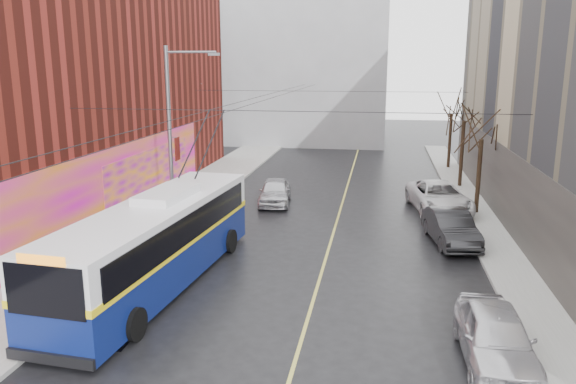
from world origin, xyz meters
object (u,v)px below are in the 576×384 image
object	(u,v)px
trolleybus	(156,242)
pedestrian_b	(143,218)
tree_near	(483,125)
parked_car_c	(439,197)
streetlight_pole	(173,135)
tree_far	(452,104)
parked_car_b	(451,227)
following_car	(275,191)
pedestrian_a	(137,222)
pedestrian_c	(157,211)
tree_mid	(465,109)
parked_car_a	(495,337)

from	to	relation	value
trolleybus	pedestrian_b	distance (m)	6.26
tree_near	parked_car_c	bearing A→B (deg)	170.09
streetlight_pole	tree_far	world-z (taller)	streetlight_pole
parked_car_b	streetlight_pole	bearing A→B (deg)	172.49
streetlight_pole	following_car	distance (m)	8.59
following_car	pedestrian_a	size ratio (longest dim) A/B	2.58
pedestrian_c	tree_mid	bearing A→B (deg)	-81.33
trolleybus	parked_car_c	xyz separation A→B (m)	(11.47, 12.84, -0.86)
streetlight_pole	parked_car_b	bearing A→B (deg)	2.05
tree_near	parked_car_c	xyz separation A→B (m)	(-2.00, 0.35, -4.14)
streetlight_pole	tree_near	bearing A→B (deg)	21.62
tree_far	parked_car_a	distance (m)	30.73
tree_mid	trolleybus	world-z (taller)	tree_mid
trolleybus	parked_car_a	xyz separation A→B (m)	(11.47, -3.86, -0.90)
parked_car_b	parked_car_a	bearing A→B (deg)	-99.56
tree_mid	parked_car_a	distance (m)	23.86
tree_mid	parked_car_a	xyz separation A→B (m)	(-2.00, -23.35, -4.46)
tree_near	pedestrian_b	size ratio (longest dim) A/B	3.79
trolleybus	pedestrian_a	world-z (taller)	trolleybus
parked_car_b	parked_car_c	distance (m)	5.88
streetlight_pole	parked_car_c	bearing A→B (deg)	25.79
pedestrian_a	pedestrian_b	size ratio (longest dim) A/B	1.01
tree_mid	tree_far	xyz separation A→B (m)	(0.00, 7.00, -0.11)
tree_far	following_car	world-z (taller)	tree_far
tree_mid	parked_car_b	bearing A→B (deg)	-99.07
tree_far	parked_car_b	distance (m)	20.11
pedestrian_b	tree_mid	bearing A→B (deg)	-39.84
tree_near	pedestrian_c	size ratio (longest dim) A/B	3.45
parked_car_c	pedestrian_b	size ratio (longest dim) A/B	3.56
streetlight_pole	pedestrian_a	xyz separation A→B (m)	(-1.22, -1.83, -3.84)
tree_far	pedestrian_b	bearing A→B (deg)	-128.04
parked_car_c	pedestrian_a	distance (m)	16.52
trolleybus	following_car	distance (m)	13.28
tree_near	parked_car_b	distance (m)	7.22
streetlight_pole	pedestrian_c	bearing A→B (deg)	-176.20
parked_car_c	streetlight_pole	bearing A→B (deg)	-164.00
parked_car_b	following_car	distance (m)	11.27
following_car	pedestrian_a	bearing A→B (deg)	-126.29
parked_car_b	following_car	xyz separation A→B (m)	(-9.46, 6.13, -0.03)
parked_car_c	pedestrian_c	xyz separation A→B (m)	(-14.10, -6.41, 0.24)
pedestrian_b	pedestrian_c	distance (m)	1.03
tree_mid	pedestrian_c	bearing A→B (deg)	-140.95
streetlight_pole	tree_near	distance (m)	16.28
tree_far	pedestrian_a	distance (m)	27.59
parked_car_c	pedestrian_a	size ratio (longest dim) A/B	3.52
parked_car_a	parked_car_c	size ratio (longest dim) A/B	0.77
parked_car_a	following_car	size ratio (longest dim) A/B	1.05
tree_far	following_car	bearing A→B (deg)	-130.54
tree_far	pedestrian_b	world-z (taller)	tree_far
trolleybus	following_car	world-z (taller)	trolleybus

